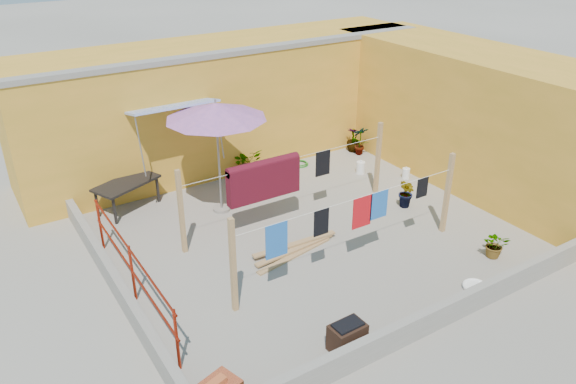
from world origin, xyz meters
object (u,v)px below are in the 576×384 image
Objects in this scene: water_jug_b at (361,167)px; plant_back_a at (247,164)px; brazier at (347,337)px; white_basin at (475,287)px; water_jug_a at (406,173)px; green_hose at (300,164)px; patio_umbrella at (216,112)px; outdoor_table at (126,185)px.

water_jug_b is 2.98m from plant_back_a.
brazier is 1.57× the size of water_jug_b.
water_jug_a is (2.23, 4.22, 0.09)m from white_basin.
patio_umbrella is at bearing -157.69° from green_hose.
white_basin is (2.56, -5.19, -2.32)m from patio_umbrella.
patio_umbrella is 2.66m from plant_back_a.
patio_umbrella is 6.09× the size of green_hose.
brazier is 6.68m from water_jug_a.
outdoor_table is 6.54m from brazier.
white_basin is at bearing -105.84° from water_jug_b.
water_jug_b is at bearing -51.08° from green_hose.
green_hose is (2.95, 1.21, -2.33)m from patio_umbrella.
white_basin is 5.30m from water_jug_b.
brazier is at bearing -77.79° from outdoor_table.
brazier is 6.63m from plant_back_a.
brazier is (1.38, -6.38, -0.38)m from outdoor_table.
patio_umbrella reaches higher than water_jug_a.
brazier reaches higher than white_basin.
outdoor_table is (-1.77, 1.19, -1.75)m from patio_umbrella.
patio_umbrella is 3.55× the size of plant_back_a.
brazier is at bearing -105.08° from plant_back_a.
water_jug_b reaches higher than green_hose.
patio_umbrella reaches higher than plant_back_a.
patio_umbrella is 5.62m from brazier.
white_basin reaches higher than green_hose.
water_jug_a is (6.56, -2.16, -0.48)m from outdoor_table.
plant_back_a is (1.72, 6.40, 0.16)m from brazier.
brazier is 1.84× the size of water_jug_a.
patio_umbrella is 4.57m from water_jug_b.
plant_back_a is at bearing 180.00° from green_hose.
water_jug_b is 1.68m from green_hose.
water_jug_b is at bearing 74.16° from white_basin.
outdoor_table is at bearing 161.79° from water_jug_a.
water_jug_a reaches higher than green_hose.
water_jug_b is at bearing -26.01° from plant_back_a.
plant_back_a is at bearing 42.22° from patio_umbrella.
white_basin is 6.53m from plant_back_a.
patio_umbrella is 3.95m from green_hose.
green_hose is at bearing 128.92° from water_jug_b.
patio_umbrella is at bearing 85.71° from brazier.
white_basin is at bearing -63.77° from patio_umbrella.
brazier is at bearing -130.75° from water_jug_b.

